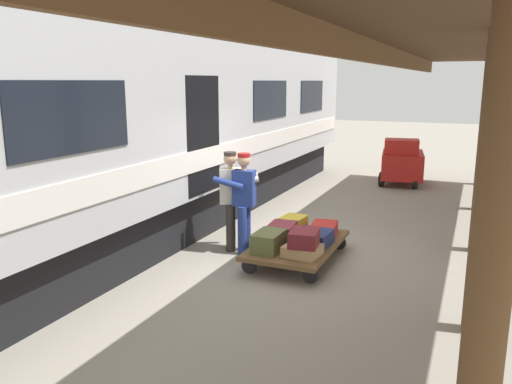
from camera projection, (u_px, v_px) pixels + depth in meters
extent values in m
plane|color=gray|center=(306.00, 259.00, 8.35)|extent=(60.00, 60.00, 0.00)
cylinder|color=brown|center=(484.00, 124.00, 14.00)|extent=(0.24, 0.24, 3.40)
cylinder|color=brown|center=(484.00, 135.00, 11.20)|extent=(0.24, 0.24, 3.40)
cylinder|color=brown|center=(485.00, 153.00, 8.39)|extent=(0.24, 0.24, 3.40)
cylinder|color=brown|center=(486.00, 189.00, 5.59)|extent=(0.24, 0.24, 3.40)
cylinder|color=brown|center=(488.00, 297.00, 2.78)|extent=(0.24, 0.24, 3.40)
cube|color=#432E1A|center=(498.00, 32.00, 6.61)|extent=(3.20, 16.47, 0.16)
cube|color=brown|center=(377.00, 53.00, 7.27)|extent=(0.08, 16.47, 0.30)
cube|color=#B7BABF|center=(131.00, 110.00, 9.17)|extent=(3.00, 17.38, 2.90)
cube|color=black|center=(136.00, 212.00, 9.58)|extent=(2.55, 16.51, 0.90)
cube|color=#99999E|center=(126.00, 20.00, 8.84)|extent=(2.76, 17.03, 0.20)
cube|color=silver|center=(205.00, 159.00, 8.75)|extent=(0.03, 17.03, 0.36)
cube|color=black|center=(312.00, 96.00, 14.00)|extent=(0.02, 1.91, 0.84)
cube|color=black|center=(271.00, 100.00, 11.28)|extent=(0.02, 1.91, 0.84)
cube|color=black|center=(73.00, 117.00, 5.84)|extent=(0.02, 1.91, 0.84)
cube|color=black|center=(201.00, 135.00, 8.69)|extent=(0.12, 1.10, 2.00)
cube|color=brown|center=(297.00, 245.00, 8.21)|extent=(1.22, 2.05, 0.07)
cylinder|color=black|center=(310.00, 275.00, 7.32)|extent=(0.24, 0.05, 0.24)
cylinder|color=black|center=(249.00, 266.00, 7.70)|extent=(0.24, 0.05, 0.24)
cylinder|color=black|center=(339.00, 243.00, 8.79)|extent=(0.24, 0.05, 0.24)
cylinder|color=black|center=(287.00, 236.00, 9.17)|extent=(0.24, 0.05, 0.24)
cube|color=maroon|center=(282.00, 232.00, 8.28)|extent=(0.45, 0.60, 0.28)
cube|color=tan|center=(302.00, 250.00, 7.58)|extent=(0.55, 0.53, 0.16)
cube|color=brown|center=(269.00, 241.00, 7.78)|extent=(0.39, 0.59, 0.30)
cube|color=gold|center=(293.00, 224.00, 8.79)|extent=(0.41, 0.49, 0.26)
cube|color=#AD231E|center=(324.00, 229.00, 8.58)|extent=(0.48, 0.66, 0.20)
cube|color=navy|center=(314.00, 238.00, 8.08)|extent=(0.54, 0.61, 0.22)
cube|color=maroon|center=(304.00, 238.00, 7.53)|extent=(0.48, 0.58, 0.23)
cylinder|color=navy|center=(246.00, 227.00, 8.68)|extent=(0.16, 0.16, 0.82)
cylinder|color=navy|center=(242.00, 231.00, 8.50)|extent=(0.16, 0.16, 0.82)
cube|color=navy|center=(244.00, 188.00, 8.44)|extent=(0.38, 0.26, 0.60)
cylinder|color=tan|center=(244.00, 168.00, 8.37)|extent=(0.09, 0.09, 0.06)
sphere|color=tan|center=(244.00, 160.00, 8.34)|extent=(0.22, 0.22, 0.22)
cylinder|color=#A51919|center=(244.00, 155.00, 8.32)|extent=(0.21, 0.21, 0.06)
cylinder|color=navy|center=(235.00, 180.00, 8.63)|extent=(0.54, 0.16, 0.21)
cylinder|color=navy|center=(228.00, 183.00, 8.33)|extent=(0.54, 0.16, 0.21)
cylinder|color=#332D28|center=(231.00, 228.00, 8.65)|extent=(0.16, 0.16, 0.82)
cylinder|color=#332D28|center=(231.00, 225.00, 8.84)|extent=(0.16, 0.16, 0.82)
cube|color=silver|center=(230.00, 186.00, 8.59)|extent=(0.42, 0.35, 0.60)
cylinder|color=tan|center=(230.00, 167.00, 8.52)|extent=(0.09, 0.09, 0.06)
sphere|color=tan|center=(230.00, 159.00, 8.49)|extent=(0.22, 0.22, 0.22)
cylinder|color=#332D28|center=(230.00, 154.00, 8.48)|extent=(0.21, 0.21, 0.06)
cylinder|color=silver|center=(243.00, 182.00, 8.42)|extent=(0.52, 0.32, 0.21)
cylinder|color=silver|center=(243.00, 178.00, 8.74)|extent=(0.52, 0.32, 0.21)
cube|color=#B21E19|center=(402.00, 165.00, 14.33)|extent=(1.33, 1.84, 0.70)
cube|color=#B21E19|center=(402.00, 148.00, 13.91)|extent=(0.99, 0.82, 0.50)
cylinder|color=black|center=(415.00, 182.00, 13.69)|extent=(0.12, 0.40, 0.40)
cylinder|color=black|center=(382.00, 179.00, 14.04)|extent=(0.12, 0.40, 0.40)
cylinder|color=black|center=(420.00, 174.00, 14.77)|extent=(0.12, 0.40, 0.40)
cylinder|color=black|center=(389.00, 172.00, 15.12)|extent=(0.12, 0.40, 0.40)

